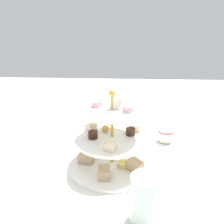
% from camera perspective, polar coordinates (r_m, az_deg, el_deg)
% --- Properties ---
extents(ground_plane, '(2.40, 2.40, 0.00)m').
position_cam_1_polar(ground_plane, '(0.80, 0.00, -12.40)').
color(ground_plane, silver).
extents(tiered_serving_stand, '(0.29, 0.29, 0.26)m').
position_cam_1_polar(tiered_serving_stand, '(0.76, 0.04, -7.69)').
color(tiered_serving_stand, white).
rests_on(tiered_serving_stand, ground_plane).
extents(water_glass_tall_right, '(0.07, 0.07, 0.12)m').
position_cam_1_polar(water_glass_tall_right, '(0.58, 7.82, -20.13)').
color(water_glass_tall_right, silver).
rests_on(water_glass_tall_right, ground_plane).
extents(water_glass_short_left, '(0.06, 0.06, 0.07)m').
position_cam_1_polar(water_glass_short_left, '(0.99, 5.48, -3.23)').
color(water_glass_short_left, silver).
rests_on(water_glass_short_left, ground_plane).
extents(teacup_with_saucer, '(0.09, 0.09, 0.05)m').
position_cam_1_polar(teacup_with_saucer, '(0.94, 12.77, -5.66)').
color(teacup_with_saucer, white).
rests_on(teacup_with_saucer, ground_plane).
extents(butter_knife_left, '(0.09, 0.16, 0.00)m').
position_cam_1_polar(butter_knife_left, '(0.74, -21.85, -17.33)').
color(butter_knife_left, silver).
rests_on(butter_knife_left, ground_plane).
extents(butter_knife_right, '(0.02, 0.17, 0.00)m').
position_cam_1_polar(butter_knife_right, '(0.82, 21.61, -13.34)').
color(butter_knife_right, silver).
rests_on(butter_knife_right, ground_plane).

